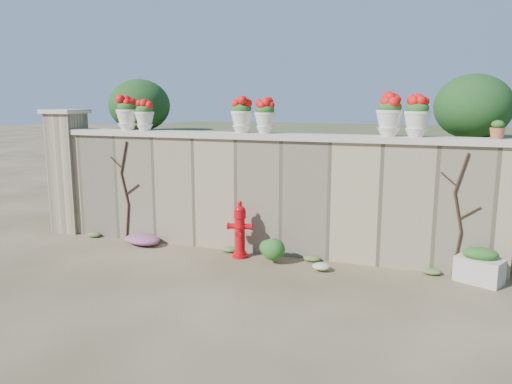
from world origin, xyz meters
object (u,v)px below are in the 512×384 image
at_px(fire_hydrant, 240,229).
at_px(planter_box, 480,266).
at_px(terracotta_pot, 497,131).
at_px(urn_pot_0, 127,114).

xyz_separation_m(fire_hydrant, planter_box, (3.77, 0.08, -0.25)).
bearing_deg(terracotta_pot, urn_pot_0, 180.00).
distance_m(planter_box, terracotta_pot, 2.02).
distance_m(fire_hydrant, urn_pot_0, 3.18).
xyz_separation_m(fire_hydrant, terracotta_pot, (3.90, 0.49, 1.73)).
xyz_separation_m(planter_box, terracotta_pot, (0.12, 0.41, 1.97)).
relative_size(fire_hydrant, terracotta_pot, 3.72).
height_order(fire_hydrant, planter_box, fire_hydrant).
bearing_deg(terracotta_pot, fire_hydrant, -172.78).
bearing_deg(urn_pot_0, terracotta_pot, -0.00).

